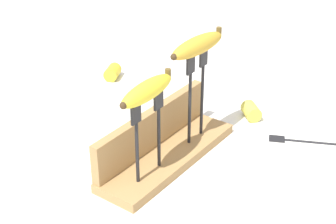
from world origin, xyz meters
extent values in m
plane|color=silver|center=(0.00, 0.00, 0.00)|extent=(3.00, 3.00, 0.00)
cube|color=#A87F4C|center=(0.00, 0.00, 0.01)|extent=(0.37, 0.11, 0.02)
cube|color=#A87F4C|center=(0.00, 0.04, 0.07)|extent=(0.36, 0.02, 0.09)
cylinder|color=black|center=(-0.12, -0.01, 0.09)|extent=(0.01, 0.01, 0.13)
cube|color=black|center=(-0.12, -0.01, 0.17)|extent=(0.03, 0.00, 0.04)
cylinder|color=black|center=(-0.05, -0.01, 0.09)|extent=(0.01, 0.01, 0.13)
cube|color=black|center=(-0.05, -0.01, 0.17)|extent=(0.03, 0.00, 0.04)
cylinder|color=black|center=(0.06, -0.01, 0.11)|extent=(0.01, 0.01, 0.17)
cube|color=black|center=(0.06, -0.01, 0.21)|extent=(0.03, 0.00, 0.04)
cylinder|color=black|center=(0.11, -0.01, 0.11)|extent=(0.01, 0.01, 0.17)
cube|color=black|center=(0.11, -0.01, 0.21)|extent=(0.03, 0.00, 0.04)
ellipsoid|color=yellow|center=(-0.08, -0.01, 0.21)|extent=(0.15, 0.05, 0.04)
cylinder|color=brown|center=(-0.02, -0.01, 0.22)|extent=(0.01, 0.01, 0.02)
sphere|color=#3F2D19|center=(-0.16, -0.02, 0.21)|extent=(0.01, 0.01, 0.01)
ellipsoid|color=gold|center=(0.08, -0.01, 0.24)|extent=(0.17, 0.05, 0.04)
cylinder|color=brown|center=(0.16, -0.02, 0.25)|extent=(0.01, 0.01, 0.02)
sphere|color=#3F2D19|center=(0.01, -0.01, 0.24)|extent=(0.01, 0.01, 0.01)
cylinder|color=black|center=(0.26, -0.24, 0.00)|extent=(0.08, 0.14, 0.01)
cube|color=black|center=(0.22, -0.15, 0.00)|extent=(0.04, 0.04, 0.01)
cylinder|color=yellow|center=(0.24, 0.37, 0.02)|extent=(0.06, 0.06, 0.04)
cylinder|color=beige|center=(0.26, 0.38, 0.02)|extent=(0.02, 0.03, 0.03)
cylinder|color=#DBD147|center=(0.27, -0.06, 0.02)|extent=(0.06, 0.06, 0.04)
cylinder|color=beige|center=(0.29, -0.04, 0.02)|extent=(0.03, 0.02, 0.03)
camera|label=1|loc=(-0.78, -0.57, 0.66)|focal=57.28mm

